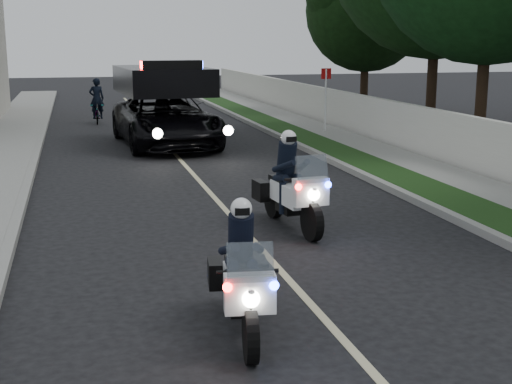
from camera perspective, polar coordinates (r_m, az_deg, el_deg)
The scene contains 16 objects.
ground at distance 9.33m, azimuth 4.93°, elevation -9.55°, with size 120.00×120.00×0.00m, color black.
curb_right at distance 19.76m, azimuth 6.61°, elevation 2.32°, with size 0.20×60.00×0.15m, color gray.
grass_verge at distance 20.02m, azimuth 8.48°, elevation 2.41°, with size 1.20×60.00×0.16m, color #193814.
sidewalk_right at distance 20.56m, azimuth 11.83°, elevation 2.53°, with size 1.40×60.00×0.16m, color gray.
property_wall at distance 20.92m, azimuth 14.38°, elevation 4.44°, with size 0.22×60.00×1.50m, color beige.
curb_left at distance 18.51m, azimuth -17.84°, elevation 1.13°, with size 0.20×60.00×0.15m, color gray.
lane_marking at distance 18.72m, azimuth -5.21°, elevation 1.57°, with size 0.12×50.00×0.01m, color #BFB78C.
police_moto_left at distance 8.67m, azimuth -1.06°, elevation -11.25°, with size 0.67×1.93×1.64m, color silver, non-canonical shape.
police_moto_right at distance 13.22m, azimuth 2.84°, elevation -2.92°, with size 0.75×2.16×1.83m, color white, non-canonical shape.
police_suv at distance 23.59m, azimuth -7.24°, elevation 3.73°, with size 2.88×6.21×3.02m, color black.
bicycle at distance 30.40m, azimuth -12.67°, elevation 5.44°, with size 0.55×1.56×0.82m, color black.
cyclist at distance 30.40m, azimuth -12.67°, elevation 5.44°, with size 0.61×0.40×1.68m, color black.
sign_post at distance 26.24m, azimuth 5.59°, elevation 4.63°, with size 0.39×0.39×2.51m, color #A10B1E, non-canonical shape.
tree_right_b at distance 23.54m, azimuth 17.50°, elevation 3.24°, with size 7.39×7.39×12.32m, color #133A15, non-canonical shape.
tree_right_d at distance 26.40m, azimuth 13.82°, elevation 4.38°, with size 7.63×7.63×12.71m, color #173A13, non-canonical shape.
tree_right_e at distance 33.35m, azimuth 8.66°, elevation 6.17°, with size 5.50×5.50×9.16m, color black, non-canonical shape.
Camera 1 is at (-2.91, -8.16, 3.46)m, focal length 49.46 mm.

